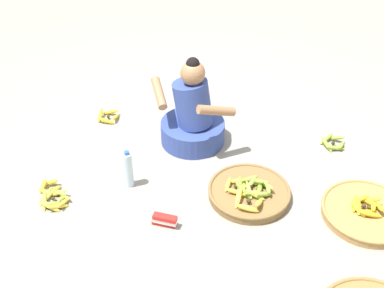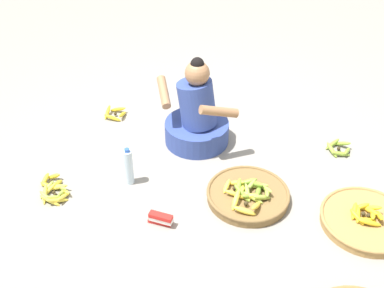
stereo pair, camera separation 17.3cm
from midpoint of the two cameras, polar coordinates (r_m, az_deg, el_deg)
ground_plane at (r=3.70m, az=-0.55°, el=-2.58°), size 10.00×10.00×0.00m
vendor_woman_front at (r=3.81m, az=-1.24°, el=3.24°), size 0.74×0.54×0.76m
banana_basket_front_center at (r=3.41m, az=5.40°, el=-5.76°), size 0.59×0.59×0.15m
banana_basket_back_right at (r=3.44m, az=18.78°, el=-7.68°), size 0.61×0.61×0.14m
loose_bananas_mid_right at (r=3.55m, az=-17.61°, el=-5.99°), size 0.29×0.31×0.09m
loose_bananas_back_center at (r=4.02m, az=15.32°, el=0.11°), size 0.21×0.22×0.09m
loose_bananas_front_left at (r=4.27m, az=-11.11°, el=3.24°), size 0.19×0.18×0.09m
water_bottle at (r=3.47m, az=-9.02°, el=-3.06°), size 0.07×0.07×0.31m
packet_carton_stack at (r=3.21m, az=-4.83°, el=-9.08°), size 0.17×0.07×0.09m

